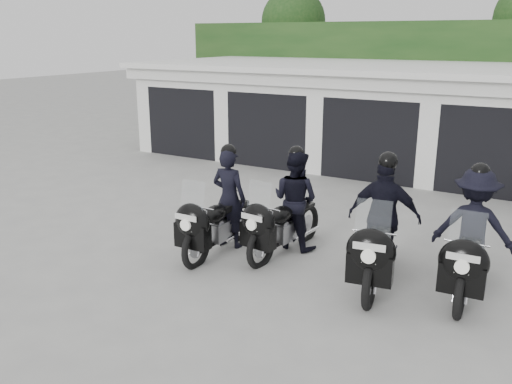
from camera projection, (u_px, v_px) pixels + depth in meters
The scene contains 7 objects.
ground at pixel (269, 246), 10.17m from camera, with size 80.00×80.00×0.00m, color #A0A09B.
garage_block at pixel (397, 117), 16.47m from camera, with size 16.40×6.80×2.96m.
background_vegetation at pixel (447, 65), 19.95m from camera, with size 20.00×3.90×5.80m.
police_bike_a at pixel (220, 210), 9.73m from camera, with size 0.70×2.30×2.00m.
police_bike_b at pixel (289, 207), 9.77m from camera, with size 0.96×2.27×1.98m.
police_bike_c at pixel (382, 226), 8.57m from camera, with size 1.25×2.44×2.13m.
police_bike_d at pixel (472, 236), 8.24m from camera, with size 1.26×2.35×2.04m.
Camera 1 is at (4.54, -8.33, 3.81)m, focal length 38.00 mm.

